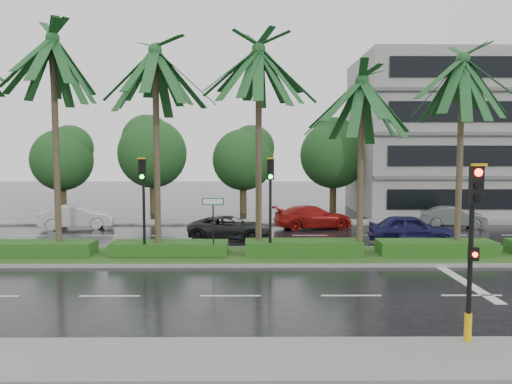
{
  "coord_description": "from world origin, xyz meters",
  "views": [
    {
      "loc": [
        0.72,
        -21.16,
        4.74
      ],
      "look_at": [
        0.88,
        1.5,
        2.93
      ],
      "focal_mm": 35.0,
      "sensor_mm": 36.0,
      "label": 1
    }
  ],
  "objects_px": {
    "car_white": "(77,217)",
    "car_red": "(313,217)",
    "car_blue": "(411,229)",
    "car_grey": "(454,217)",
    "car_darkgrey": "(230,228)",
    "street_sign": "(213,212)",
    "signal_near": "(472,246)",
    "signal_median_left": "(143,193)"
  },
  "relations": [
    {
      "from": "car_white",
      "to": "car_red",
      "type": "height_order",
      "value": "car_white"
    },
    {
      "from": "car_blue",
      "to": "car_grey",
      "type": "bearing_deg",
      "value": -32.46
    },
    {
      "from": "car_darkgrey",
      "to": "car_blue",
      "type": "height_order",
      "value": "car_blue"
    },
    {
      "from": "car_blue",
      "to": "car_grey",
      "type": "xyz_separation_m",
      "value": [
        4.5,
        5.6,
        -0.09
      ]
    },
    {
      "from": "street_sign",
      "to": "car_blue",
      "type": "bearing_deg",
      "value": 22.12
    },
    {
      "from": "car_darkgrey",
      "to": "car_red",
      "type": "distance_m",
      "value": 6.31
    },
    {
      "from": "signal_near",
      "to": "car_white",
      "type": "distance_m",
      "value": 25.15
    },
    {
      "from": "signal_near",
      "to": "signal_median_left",
      "type": "height_order",
      "value": "signal_median_left"
    },
    {
      "from": "signal_median_left",
      "to": "car_darkgrey",
      "type": "relative_size",
      "value": 0.96
    },
    {
      "from": "car_white",
      "to": "car_darkgrey",
      "type": "height_order",
      "value": "car_white"
    },
    {
      "from": "car_grey",
      "to": "car_darkgrey",
      "type": "bearing_deg",
      "value": 117.87
    },
    {
      "from": "signal_median_left",
      "to": "street_sign",
      "type": "relative_size",
      "value": 1.68
    },
    {
      "from": "car_darkgrey",
      "to": "car_blue",
      "type": "relative_size",
      "value": 1.04
    },
    {
      "from": "car_red",
      "to": "car_grey",
      "type": "relative_size",
      "value": 1.24
    },
    {
      "from": "car_red",
      "to": "car_blue",
      "type": "height_order",
      "value": "car_blue"
    },
    {
      "from": "car_white",
      "to": "car_grey",
      "type": "bearing_deg",
      "value": -99.15
    },
    {
      "from": "street_sign",
      "to": "car_red",
      "type": "relative_size",
      "value": 0.53
    },
    {
      "from": "signal_near",
      "to": "street_sign",
      "type": "distance_m",
      "value": 12.11
    },
    {
      "from": "car_grey",
      "to": "signal_median_left",
      "type": "bearing_deg",
      "value": 129.92
    },
    {
      "from": "car_blue",
      "to": "car_red",
      "type": "bearing_deg",
      "value": 47.84
    },
    {
      "from": "car_blue",
      "to": "signal_median_left",
      "type": "bearing_deg",
      "value": 114.45
    },
    {
      "from": "car_darkgrey",
      "to": "car_blue",
      "type": "distance_m",
      "value": 9.58
    },
    {
      "from": "car_white",
      "to": "car_grey",
      "type": "xyz_separation_m",
      "value": [
        23.74,
        0.41,
        -0.08
      ]
    },
    {
      "from": "car_grey",
      "to": "car_white",
      "type": "bearing_deg",
      "value": 101.56
    },
    {
      "from": "car_red",
      "to": "car_blue",
      "type": "relative_size",
      "value": 1.12
    },
    {
      "from": "signal_near",
      "to": "car_grey",
      "type": "distance_m",
      "value": 21.0
    },
    {
      "from": "signal_near",
      "to": "street_sign",
      "type": "bearing_deg",
      "value": 125.34
    },
    {
      "from": "car_white",
      "to": "car_darkgrey",
      "type": "relative_size",
      "value": 0.98
    },
    {
      "from": "car_white",
      "to": "car_blue",
      "type": "distance_m",
      "value": 19.92
    },
    {
      "from": "car_grey",
      "to": "car_red",
      "type": "bearing_deg",
      "value": 103.79
    },
    {
      "from": "signal_median_left",
      "to": "car_blue",
      "type": "xyz_separation_m",
      "value": [
        13.0,
        4.25,
        -2.25
      ]
    },
    {
      "from": "car_white",
      "to": "car_darkgrey",
      "type": "bearing_deg",
      "value": -122.22
    },
    {
      "from": "signal_median_left",
      "to": "car_white",
      "type": "relative_size",
      "value": 0.99
    },
    {
      "from": "car_red",
      "to": "signal_near",
      "type": "bearing_deg",
      "value": 173.85
    },
    {
      "from": "signal_near",
      "to": "car_blue",
      "type": "xyz_separation_m",
      "value": [
        3.0,
        13.94,
        -1.76
      ]
    },
    {
      "from": "street_sign",
      "to": "car_grey",
      "type": "distance_m",
      "value": 17.49
    },
    {
      "from": "street_sign",
      "to": "car_blue",
      "type": "xyz_separation_m",
      "value": [
        10.0,
        4.07,
        -1.38
      ]
    },
    {
      "from": "signal_near",
      "to": "car_blue",
      "type": "distance_m",
      "value": 14.36
    },
    {
      "from": "signal_median_left",
      "to": "car_darkgrey",
      "type": "xyz_separation_m",
      "value": [
        3.5,
        5.48,
        -2.37
      ]
    },
    {
      "from": "car_darkgrey",
      "to": "signal_median_left",
      "type": "bearing_deg",
      "value": 153.81
    },
    {
      "from": "signal_median_left",
      "to": "car_darkgrey",
      "type": "height_order",
      "value": "signal_median_left"
    },
    {
      "from": "car_blue",
      "to": "car_grey",
      "type": "distance_m",
      "value": 7.18
    }
  ]
}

